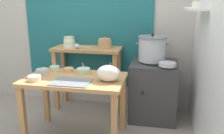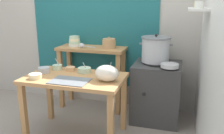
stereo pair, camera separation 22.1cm
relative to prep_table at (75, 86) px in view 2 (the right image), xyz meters
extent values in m
cube|color=#B2ADA3|center=(0.11, 1.07, 0.69)|extent=(4.40, 0.10, 2.60)
cube|color=#1E6066|center=(-0.14, 1.01, 0.74)|extent=(1.90, 0.02, 2.10)
cube|color=white|center=(1.41, 0.17, 0.69)|extent=(0.10, 3.20, 2.60)
cube|color=silver|center=(1.26, 0.37, 0.84)|extent=(0.20, 0.56, 0.02)
cylinder|color=silver|center=(1.26, 0.21, 0.89)|extent=(0.08, 0.08, 0.07)
cylinder|color=beige|center=(1.26, 0.38, 0.89)|extent=(0.08, 0.08, 0.07)
cube|color=#B27F4C|center=(0.00, 0.00, 0.09)|extent=(1.10, 0.66, 0.04)
cube|color=#B27F4C|center=(-0.50, -0.28, -0.27)|extent=(0.06, 0.06, 0.68)
cube|color=#B27F4C|center=(0.50, -0.28, -0.27)|extent=(0.06, 0.06, 0.68)
cube|color=#B27F4C|center=(-0.50, 0.28, -0.27)|extent=(0.06, 0.06, 0.68)
cube|color=#B27F4C|center=(0.50, 0.28, -0.27)|extent=(0.06, 0.06, 0.68)
cube|color=#B27F4C|center=(-0.10, 0.80, 0.27)|extent=(0.96, 0.40, 0.04)
cube|color=#B27F4C|center=(-0.53, 0.65, -0.18)|extent=(0.06, 0.06, 0.86)
cube|color=#B27F4C|center=(0.33, 0.65, -0.18)|extent=(0.06, 0.06, 0.86)
cube|color=#B27F4C|center=(-0.53, 0.95, -0.18)|extent=(0.06, 0.06, 0.86)
cube|color=#B27F4C|center=(0.33, 0.95, -0.18)|extent=(0.06, 0.06, 0.86)
cube|color=#383838|center=(0.85, 0.67, -0.23)|extent=(0.60, 0.60, 0.76)
cylinder|color=black|center=(0.85, 0.67, 0.16)|extent=(0.36, 0.36, 0.02)
cylinder|color=black|center=(0.73, 0.37, -0.16)|extent=(0.04, 0.02, 0.04)
cylinder|color=#B7BABF|center=(0.81, 0.69, 0.32)|extent=(0.34, 0.34, 0.30)
cylinder|color=slate|center=(0.81, 0.69, 0.48)|extent=(0.37, 0.37, 0.02)
sphere|color=black|center=(0.81, 0.69, 0.51)|extent=(0.04, 0.04, 0.04)
cube|color=slate|center=(0.62, 0.69, 0.40)|extent=(0.04, 0.02, 0.02)
cube|color=slate|center=(1.00, 0.69, 0.40)|extent=(0.04, 0.02, 0.02)
cylinder|color=tan|center=(0.16, 0.80, 0.35)|extent=(0.18, 0.18, 0.11)
cylinder|color=tan|center=(0.16, 0.80, 0.42)|extent=(0.17, 0.17, 0.02)
sphere|color=tan|center=(0.16, 0.80, 0.44)|extent=(0.02, 0.02, 0.02)
cylinder|color=silver|center=(-0.36, 0.81, 0.31)|extent=(0.17, 0.17, 0.04)
cylinder|color=#B7D1AD|center=(-0.36, 0.81, 0.35)|extent=(0.16, 0.16, 0.04)
cylinder|color=beige|center=(-0.36, 0.81, 0.39)|extent=(0.15, 0.15, 0.04)
cylinder|color=#B7D1AD|center=(-0.36, 0.81, 0.42)|extent=(0.14, 0.14, 0.03)
sphere|color=#B7BABF|center=(-0.21, 0.71, 0.33)|extent=(0.07, 0.07, 0.07)
cylinder|color=#B7BABF|center=(-0.08, 0.66, 0.33)|extent=(0.20, 0.09, 0.01)
cube|color=slate|center=(0.02, -0.17, 0.12)|extent=(0.40, 0.28, 0.01)
ellipsoid|color=silver|center=(0.39, -0.05, 0.20)|extent=(0.25, 0.17, 0.17)
cylinder|color=#B7BABF|center=(1.00, 0.46, 0.19)|extent=(0.21, 0.21, 0.04)
cylinder|color=#B7D1AD|center=(0.05, 0.18, 0.14)|extent=(0.15, 0.15, 0.06)
cylinder|color=#BFB28C|center=(0.05, 0.18, 0.16)|extent=(0.13, 0.13, 0.01)
cylinder|color=#B7BABF|center=(0.06, 0.17, 0.18)|extent=(0.04, 0.07, 0.13)
cylinder|color=#B7BABF|center=(0.33, 0.22, 0.14)|extent=(0.15, 0.15, 0.07)
cylinder|color=maroon|center=(0.33, 0.22, 0.17)|extent=(0.13, 0.13, 0.01)
cylinder|color=#B7BABF|center=(0.35, 0.23, 0.18)|extent=(0.04, 0.06, 0.14)
cylinder|color=tan|center=(-0.15, 0.21, 0.13)|extent=(0.12, 0.12, 0.04)
cylinder|color=#337238|center=(-0.15, 0.21, 0.15)|extent=(0.10, 0.10, 0.01)
cylinder|color=#B7D1AD|center=(-0.32, 0.20, 0.14)|extent=(0.12, 0.12, 0.06)
cylinder|color=beige|center=(-0.32, 0.20, 0.16)|extent=(0.10, 0.10, 0.01)
cylinder|color=#B7BABF|center=(-0.31, 0.20, 0.19)|extent=(0.03, 0.10, 0.15)
cylinder|color=beige|center=(-0.38, -0.18, 0.14)|extent=(0.14, 0.14, 0.05)
cylinder|color=#BFB28C|center=(-0.38, -0.18, 0.16)|extent=(0.12, 0.12, 0.01)
cylinder|color=#B7BABF|center=(-0.40, 0.03, 0.14)|extent=(0.13, 0.13, 0.07)
cylinder|color=#337238|center=(-0.40, 0.03, 0.17)|extent=(0.11, 0.11, 0.01)
camera|label=1|loc=(0.90, -2.42, 0.93)|focal=39.00mm
camera|label=2|loc=(1.12, -2.36, 0.93)|focal=39.00mm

